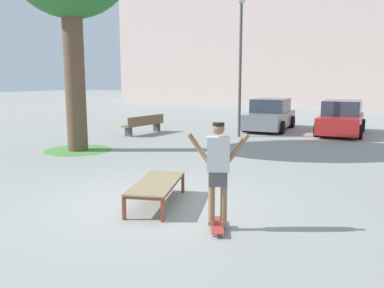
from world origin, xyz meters
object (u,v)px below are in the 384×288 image
object	(u,v)px
car_grey	(270,115)
car_red	(341,119)
light_post	(241,45)
park_bench	(144,124)
skateboard	(217,225)
skater	(218,166)
skate_box	(156,184)

from	to	relation	value
car_grey	car_red	bearing A→B (deg)	-0.32
light_post	car_red	bearing A→B (deg)	38.03
car_grey	park_bench	distance (m)	6.14
car_red	skateboard	bearing A→B (deg)	-90.77
skater	car_grey	xyz separation A→B (m)	(-3.11, 13.12, -0.38)
skateboard	park_bench	world-z (taller)	park_bench
car_grey	skater	bearing A→B (deg)	-76.67
skate_box	light_post	distance (m)	10.30
skate_box	car_red	size ratio (longest dim) A/B	0.48
park_bench	light_post	xyz separation A→B (m)	(4.09, 1.18, 3.38)
skate_box	car_grey	bearing A→B (deg)	96.86
car_grey	car_red	distance (m)	3.29
skate_box	light_post	xyz separation A→B (m)	(-1.95, 9.52, 3.41)
skater	car_grey	size ratio (longest dim) A/B	0.39
skateboard	car_red	size ratio (longest dim) A/B	0.19
skateboard	light_post	xyz separation A→B (m)	(-3.56, 10.18, 3.75)
park_bench	car_grey	bearing A→B (deg)	42.19
car_red	park_bench	size ratio (longest dim) A/B	1.76
skateboard	car_red	bearing A→B (deg)	89.23
skateboard	skater	bearing A→B (deg)	115.42
skater	car_red	distance (m)	13.11
skate_box	skater	xyz separation A→B (m)	(1.61, -0.65, 0.66)
skate_box	skater	bearing A→B (deg)	-22.05
skater	light_post	bearing A→B (deg)	109.30
skater	park_bench	distance (m)	11.83
skate_box	skateboard	distance (m)	1.77
light_post	skate_box	bearing A→B (deg)	-78.40
light_post	park_bench	bearing A→B (deg)	-163.94
car_grey	park_bench	bearing A→B (deg)	-137.81
skate_box	skateboard	xyz separation A→B (m)	(1.61, -0.65, -0.34)
skate_box	skater	distance (m)	1.86
car_grey	light_post	bearing A→B (deg)	-98.79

